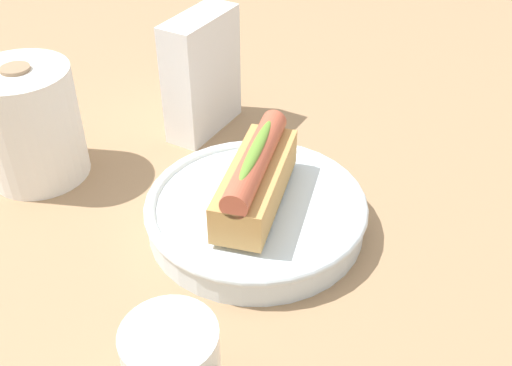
{
  "coord_description": "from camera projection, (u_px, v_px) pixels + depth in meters",
  "views": [
    {
      "loc": [
        -0.42,
        -0.13,
        0.4
      ],
      "look_at": [
        0.02,
        0.01,
        0.06
      ],
      "focal_mm": 41.51,
      "sensor_mm": 36.0,
      "label": 1
    }
  ],
  "objects": [
    {
      "name": "ground_plane",
      "position": [
        259.0,
        238.0,
        0.6
      ],
      "size": [
        2.4,
        2.4,
        0.0
      ],
      "primitive_type": "plane",
      "color": "#9E7A56"
    },
    {
      "name": "serving_bowl",
      "position": [
        256.0,
        212.0,
        0.6
      ],
      "size": [
        0.23,
        0.23,
        0.04
      ],
      "color": "silver",
      "rests_on": "ground_plane"
    },
    {
      "name": "hotdog_front",
      "position": [
        256.0,
        177.0,
        0.58
      ],
      "size": [
        0.15,
        0.06,
        0.06
      ],
      "color": "tan",
      "rests_on": "serving_bowl"
    },
    {
      "name": "paper_towel_roll",
      "position": [
        30.0,
        124.0,
        0.65
      ],
      "size": [
        0.11,
        0.11,
        0.13
      ],
      "color": "white",
      "rests_on": "ground_plane"
    },
    {
      "name": "napkin_box",
      "position": [
        202.0,
        74.0,
        0.73
      ],
      "size": [
        0.12,
        0.07,
        0.15
      ],
      "primitive_type": "cube",
      "rotation": [
        0.0,
        0.0,
        -0.21
      ],
      "color": "white",
      "rests_on": "ground_plane"
    }
  ]
}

